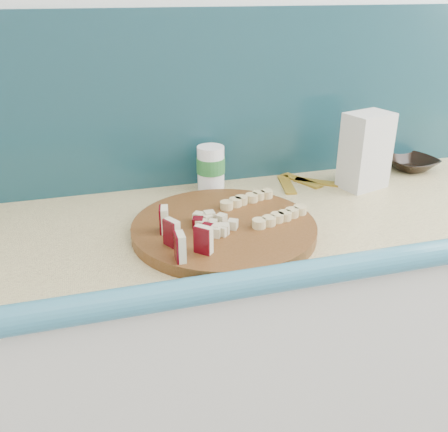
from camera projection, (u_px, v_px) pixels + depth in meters
name	position (u px, v px, depth m)	size (l,w,h in m)	color
kitchen_counter	(330.00, 337.00, 1.57)	(2.20, 0.63, 0.91)	silver
backsplash	(308.00, 94.00, 1.52)	(2.20, 0.02, 0.50)	teal
cutting_board	(224.00, 229.00, 1.22)	(0.45, 0.45, 0.03)	#4B2A10
apple_wedges	(179.00, 235.00, 1.09)	(0.10, 0.18, 0.06)	beige
apple_chunks	(214.00, 222.00, 1.19)	(0.07, 0.07, 0.02)	beige
banana_slices	(263.00, 208.00, 1.27)	(0.21, 0.21, 0.02)	#CFBA7E
brown_bowl	(411.00, 164.00, 1.64)	(0.16, 0.16, 0.04)	black
flour_bag	(366.00, 151.00, 1.46)	(0.13, 0.09, 0.22)	silver
canister	(211.00, 168.00, 1.45)	(0.08, 0.08, 0.13)	white
banana_peel	(302.00, 182.00, 1.53)	(0.20, 0.17, 0.01)	#B78723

